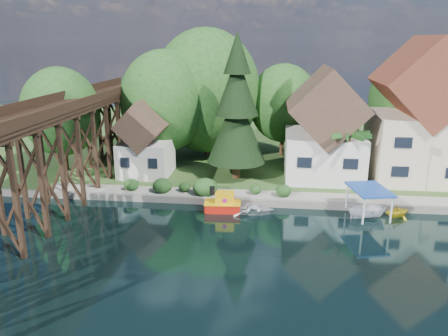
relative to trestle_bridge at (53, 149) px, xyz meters
The scene contains 16 objects.
ground 17.64m from the trestle_bridge, 17.91° to the right, with size 140.00×140.00×0.00m, color black.
bank 33.36m from the trestle_bridge, 60.97° to the left, with size 140.00×52.00×0.50m, color #2C5221.
seawall 20.82m from the trestle_bridge, ahead, with size 60.00×0.40×0.62m, color slate.
promenade 22.90m from the trestle_bridge, 10.63° to the left, with size 50.00×2.60×0.06m, color gray.
trestle_bridge is the anchor object (origin of this frame).
house_left 25.42m from the trestle_bridge, 25.21° to the left, with size 7.64×8.64×11.02m.
house_center 33.96m from the trestle_bridge, 19.49° to the left, with size 8.65×9.18×13.89m.
shed 10.69m from the trestle_bridge, 61.81° to the left, with size 5.09×5.40×7.85m.
bg_trees 23.48m from the trestle_bridge, 43.41° to the left, with size 49.90×13.30×10.57m.
shrubs 12.79m from the trestle_bridge, 19.72° to the left, with size 15.76×2.47×1.70m.
conifer 17.15m from the trestle_bridge, 32.60° to the left, with size 5.82×5.82×14.33m.
palm_tree 25.73m from the trestle_bridge, 15.99° to the left, with size 5.11×5.11×5.76m.
tugboat 14.75m from the trestle_bridge, ahead, with size 3.13×1.84×2.21m.
boat_white_a 17.10m from the trestle_bridge, ahead, with size 2.72×3.81×0.79m, color silver.
boat_canopy 26.11m from the trestle_bridge, ahead, with size 3.49×4.44×2.54m.
boat_yellow 28.71m from the trestle_bridge, ahead, with size 1.95×2.26×1.19m, color gold.
Camera 1 is at (1.90, -27.70, 13.95)m, focal length 35.00 mm.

